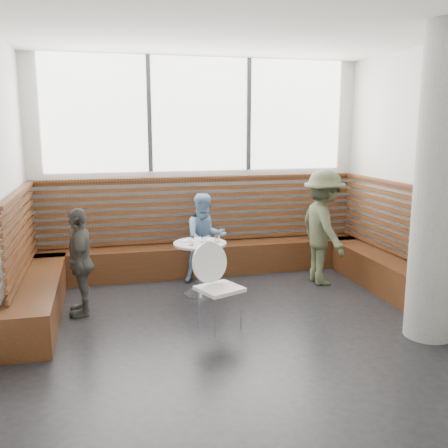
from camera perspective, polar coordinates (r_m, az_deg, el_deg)
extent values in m
cube|color=silver|center=(5.19, 2.67, 4.45)|extent=(5.00, 5.00, 3.20)
cube|color=black|center=(5.61, 2.52, -11.99)|extent=(5.00, 5.00, 0.01)
cube|color=white|center=(5.26, 2.83, 22.01)|extent=(5.00, 5.00, 0.01)
cube|color=white|center=(7.57, -2.76, 12.39)|extent=(4.50, 0.02, 1.65)
cube|color=#3F3F42|center=(7.44, -8.54, 12.31)|extent=(0.06, 0.04, 1.65)
cube|color=#3F3F42|center=(7.73, 2.85, 12.36)|extent=(0.06, 0.04, 1.65)
cube|color=#422310|center=(7.60, -2.27, -3.98)|extent=(5.00, 0.50, 0.45)
cube|color=#422310|center=(6.55, -20.21, -7.18)|extent=(0.50, 2.50, 0.45)
cube|color=#422310|center=(7.49, 16.52, -4.67)|extent=(0.50, 2.50, 0.45)
cube|color=#472511|center=(7.61, -2.58, 1.62)|extent=(4.88, 0.08, 0.98)
cube|color=#472511|center=(6.39, -22.15, -1.02)|extent=(0.08, 2.38, 0.98)
cube|color=#472511|center=(7.42, 17.96, 0.84)|extent=(0.08, 2.38, 0.98)
cylinder|color=gray|center=(5.50, 23.40, 3.92)|extent=(0.50, 0.50, 3.20)
cylinder|color=silver|center=(6.71, -2.72, -7.95)|extent=(0.44, 0.44, 0.02)
cylinder|color=silver|center=(6.61, -2.75, -5.13)|extent=(0.06, 0.06, 0.68)
cylinder|color=#B7B7BA|center=(6.52, -2.77, -2.25)|extent=(0.69, 0.69, 0.03)
cube|color=white|center=(5.47, -0.51, -7.42)|extent=(0.43, 0.41, 0.04)
cylinder|color=white|center=(5.57, -0.96, -4.32)|extent=(0.45, 0.10, 0.45)
cylinder|color=silver|center=(5.37, -1.96, -10.52)|extent=(0.02, 0.02, 0.44)
cylinder|color=silver|center=(5.45, 1.69, -10.19)|extent=(0.02, 0.02, 0.44)
cylinder|color=silver|center=(5.66, -2.62, -9.40)|extent=(0.02, 0.02, 0.44)
cylinder|color=silver|center=(5.73, 0.85, -9.11)|extent=(0.02, 0.02, 0.44)
imported|color=#484E34|center=(7.13, 11.28, -0.40)|extent=(0.60, 1.04, 1.61)
imported|color=#7298C5|center=(7.13, -2.18, -1.59)|extent=(0.66, 0.53, 1.27)
imported|color=#45443E|center=(6.11, -16.09, -4.14)|extent=(0.32, 0.75, 1.28)
cylinder|color=white|center=(6.60, -4.25, -1.92)|extent=(0.19, 0.19, 0.01)
cylinder|color=white|center=(6.63, -2.10, -1.83)|extent=(0.21, 0.21, 0.01)
cylinder|color=white|center=(6.38, -3.75, -1.91)|extent=(0.07, 0.07, 0.11)
cylinder|color=white|center=(6.43, -2.36, -1.84)|extent=(0.06, 0.06, 0.10)
cylinder|color=white|center=(6.54, -0.76, -1.60)|extent=(0.07, 0.07, 0.10)
cube|color=#A5C64C|center=(6.30, -2.28, -2.56)|extent=(0.26, 0.22, 0.00)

